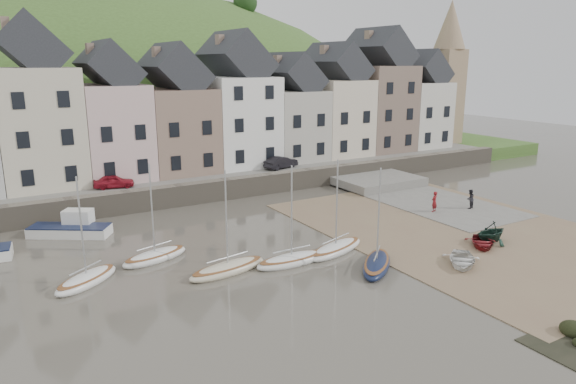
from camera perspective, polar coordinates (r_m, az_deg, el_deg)
ground at (r=32.88m, az=5.37°, el=-7.29°), size 160.00×160.00×0.00m
quay_land at (r=60.56m, az=-12.63°, el=3.11°), size 90.00×30.00×1.50m
quay_street at (r=49.79m, az=-8.52°, el=1.89°), size 70.00×7.00×0.10m
seawall at (r=46.79m, az=-6.87°, el=0.34°), size 70.00×1.20×1.80m
beach at (r=40.00m, az=18.29°, el=-3.98°), size 18.00×26.00×0.06m
slipway at (r=48.04m, az=14.34°, el=-0.68°), size 8.00×18.00×0.12m
hillside at (r=90.78m, az=-20.61°, el=-6.09°), size 134.40×84.00×84.00m
townhouse_terrace at (r=52.80m, az=-8.42°, el=8.93°), size 61.05×8.00×13.93m
church_spire at (r=71.74m, az=17.12°, el=12.79°), size 4.00×4.00×18.00m
sailboat_0 at (r=31.21m, az=-21.24°, el=-8.92°), size 4.38×3.77×6.32m
sailboat_1 at (r=33.44m, az=-14.39°, el=-6.83°), size 4.70×2.71×6.32m
sailboat_2 at (r=30.80m, az=-6.62°, el=-8.32°), size 5.31×2.36×6.32m
sailboat_3 at (r=31.84m, az=0.39°, el=-7.45°), size 4.80×1.56×6.32m
sailboat_4 at (r=33.83m, az=5.26°, el=-6.19°), size 5.35×3.04×6.32m
sailboat_5 at (r=31.67m, az=9.70°, el=-7.78°), size 4.58×4.40×6.32m
motorboat_2 at (r=39.89m, az=-22.65°, el=-3.59°), size 5.61×4.43×1.70m
rowboat_white at (r=33.16m, az=18.55°, el=-7.09°), size 3.87×3.85×0.66m
rowboat_green at (r=37.84m, az=21.42°, el=-4.09°), size 2.83×2.48×1.44m
rowboat_red at (r=36.80m, az=20.54°, el=-5.20°), size 3.48×3.52×0.60m
person_red at (r=43.66m, az=15.76°, el=-1.02°), size 0.70×0.56×1.68m
person_dark at (r=45.54m, az=19.35°, el=-0.73°), size 0.93×0.82×1.61m
car_left at (r=46.15m, az=-18.58°, el=1.11°), size 3.48×1.96×1.12m
car_right at (r=51.84m, az=-0.77°, el=3.28°), size 3.95×2.27×1.23m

